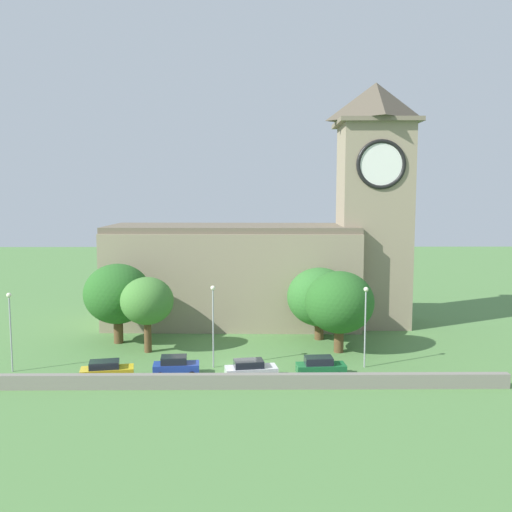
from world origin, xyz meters
name	(u,v)px	position (x,y,z in m)	size (l,w,h in m)	color
ground_plane	(244,329)	(0.00, 15.00, 0.00)	(200.00, 200.00, 0.00)	#517F42
church	(277,252)	(4.04, 18.14, 8.86)	(37.24, 12.54, 29.10)	gray
quay_barrier	(242,381)	(0.00, -5.85, 0.62)	(44.56, 0.70, 1.23)	gray
car_yellow	(106,370)	(-11.75, -3.61, 0.87)	(4.75, 2.74, 1.71)	gold
car_blue	(176,366)	(-5.89, -2.57, 0.91)	(4.18, 2.38, 1.81)	#233D9E
car_white	(251,369)	(0.74, -3.46, 0.86)	(4.72, 2.69, 1.70)	silver
car_green	(320,367)	(6.90, -2.90, 0.91)	(4.41, 2.25, 1.81)	#1E6B38
streetlamp_west_end	(10,320)	(-20.89, -1.20, 4.83)	(0.44, 0.44, 7.27)	#9EA0A5
streetlamp_west_mid	(213,314)	(-2.71, -0.10, 5.08)	(0.44, 0.44, 7.71)	#9EA0A5
streetlamp_central	(365,315)	(11.34, -0.20, 5.00)	(0.44, 0.44, 7.58)	#9EA0A5
tree_riverside_west	(320,297)	(8.32, 9.97, 4.75)	(7.13, 7.13, 7.98)	brown
tree_by_tower	(117,294)	(-13.50, 8.66, 5.36)	(7.15, 7.15, 8.60)	brown
tree_churchyard	(147,301)	(-9.70, 5.08, 5.25)	(5.35, 5.35, 7.71)	brown
tree_riverside_east	(339,302)	(9.71, 4.87, 5.14)	(6.98, 6.98, 8.31)	brown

